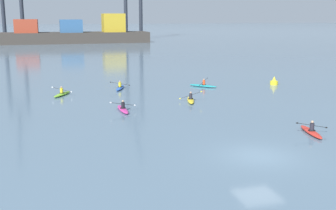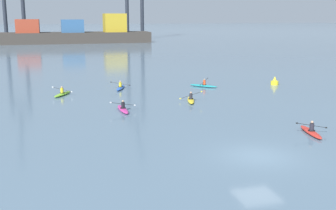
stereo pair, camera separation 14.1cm
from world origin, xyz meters
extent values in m
plane|color=slate|center=(0.00, 0.00, 0.00)|extent=(800.00, 800.00, 0.00)
cube|color=#38332D|center=(-5.56, 107.68, 1.56)|extent=(45.37, 9.81, 3.12)
cube|color=#993823|center=(-18.03, 107.68, 5.02)|extent=(6.35, 6.87, 3.80)
cube|color=#2D5684|center=(-5.56, 107.68, 4.96)|extent=(6.35, 6.87, 3.69)
cube|color=#B29323|center=(6.92, 107.68, 5.83)|extent=(6.35, 6.87, 5.43)
cylinder|color=#232833|center=(-25.32, 121.77, 11.93)|extent=(1.20, 1.20, 23.86)
cylinder|color=#232833|center=(-19.81, 121.77, 11.93)|extent=(1.20, 1.20, 23.86)
cylinder|color=yellow|center=(13.70, 22.87, 0.23)|extent=(0.90, 0.90, 0.45)
cone|color=yellow|center=(13.70, 22.87, 0.73)|extent=(0.50, 0.49, 0.55)
ellipsoid|color=#7ABC2D|center=(-10.52, 22.47, 0.13)|extent=(2.13, 3.28, 0.26)
torus|color=black|center=(-10.56, 22.38, 0.27)|extent=(0.66, 0.66, 0.05)
cylinder|color=gold|center=(-10.56, 22.38, 0.51)|extent=(0.30, 0.30, 0.50)
sphere|color=tan|center=(-10.56, 22.38, 0.86)|extent=(0.19, 0.19, 0.19)
cylinder|color=black|center=(-10.54, 22.43, 0.61)|extent=(1.84, 1.00, 0.43)
ellipsoid|color=silver|center=(-11.45, 22.91, 0.81)|extent=(0.19, 0.13, 0.14)
ellipsoid|color=silver|center=(-9.63, 21.94, 0.41)|extent=(0.19, 0.13, 0.14)
ellipsoid|color=yellow|center=(1.15, 16.12, 0.13)|extent=(1.48, 3.44, 0.26)
torus|color=black|center=(1.13, 16.02, 0.27)|extent=(0.60, 0.60, 0.05)
cylinder|color=#23232D|center=(1.13, 16.02, 0.51)|extent=(0.30, 0.30, 0.50)
sphere|color=tan|center=(1.13, 16.02, 0.86)|extent=(0.19, 0.19, 0.19)
cylinder|color=black|center=(1.14, 16.07, 0.61)|extent=(1.94, 0.56, 0.71)
ellipsoid|color=yellow|center=(0.18, 16.33, 0.27)|extent=(0.21, 0.09, 0.16)
ellipsoid|color=yellow|center=(2.10, 15.81, 0.95)|extent=(0.21, 0.09, 0.16)
ellipsoid|color=#2856B2|center=(-4.23, 24.68, 0.13)|extent=(1.70, 3.40, 0.26)
torus|color=black|center=(-4.26, 24.58, 0.27)|extent=(0.63, 0.63, 0.05)
cylinder|color=gold|center=(-4.26, 24.58, 0.51)|extent=(0.30, 0.30, 0.50)
sphere|color=tan|center=(-4.26, 24.58, 0.86)|extent=(0.19, 0.19, 0.19)
cylinder|color=black|center=(-4.24, 24.63, 0.61)|extent=(1.97, 0.73, 0.35)
ellipsoid|color=black|center=(-5.22, 24.98, 0.77)|extent=(0.20, 0.10, 0.14)
ellipsoid|color=black|center=(-3.27, 24.28, 0.45)|extent=(0.20, 0.10, 0.14)
ellipsoid|color=red|center=(5.64, 3.31, 0.13)|extent=(1.25, 3.45, 0.26)
torus|color=black|center=(5.63, 3.21, 0.27)|extent=(0.58, 0.58, 0.05)
cylinder|color=#23232D|center=(5.63, 3.21, 0.51)|extent=(0.30, 0.30, 0.50)
sphere|color=tan|center=(5.63, 3.21, 0.86)|extent=(0.19, 0.19, 0.19)
cylinder|color=black|center=(5.63, 3.26, 0.61)|extent=(2.04, 0.44, 0.39)
ellipsoid|color=black|center=(4.62, 3.46, 0.79)|extent=(0.20, 0.08, 0.14)
ellipsoid|color=black|center=(6.65, 3.06, 0.43)|extent=(0.20, 0.08, 0.14)
ellipsoid|color=teal|center=(5.12, 23.61, 0.13)|extent=(2.84, 2.82, 0.26)
torus|color=black|center=(5.19, 23.53, 0.27)|extent=(0.69, 0.69, 0.05)
cylinder|color=#DB471E|center=(5.19, 23.53, 0.51)|extent=(0.30, 0.30, 0.50)
sphere|color=tan|center=(5.19, 23.53, 0.86)|extent=(0.19, 0.19, 0.19)
cylinder|color=black|center=(5.16, 23.57, 0.61)|extent=(1.46, 1.47, 0.58)
ellipsoid|color=black|center=(4.44, 22.85, 0.34)|extent=(0.17, 0.17, 0.15)
ellipsoid|color=black|center=(5.87, 24.29, 0.88)|extent=(0.17, 0.17, 0.15)
ellipsoid|color=#C13384|center=(-5.71, 13.78, 0.13)|extent=(0.76, 3.42, 0.26)
torus|color=black|center=(-5.70, 13.68, 0.27)|extent=(0.51, 0.51, 0.05)
cylinder|color=black|center=(-5.70, 13.68, 0.51)|extent=(0.30, 0.30, 0.50)
sphere|color=tan|center=(-5.70, 13.68, 0.86)|extent=(0.19, 0.19, 0.19)
cylinder|color=black|center=(-5.71, 13.73, 0.61)|extent=(2.07, 0.13, 0.40)
ellipsoid|color=silver|center=(-6.74, 13.68, 0.80)|extent=(0.20, 0.05, 0.14)
ellipsoid|color=silver|center=(-4.67, 13.78, 0.42)|extent=(0.20, 0.05, 0.14)
camera|label=1|loc=(-11.25, -21.09, 7.97)|focal=45.10mm
camera|label=2|loc=(-11.11, -21.12, 7.97)|focal=45.10mm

